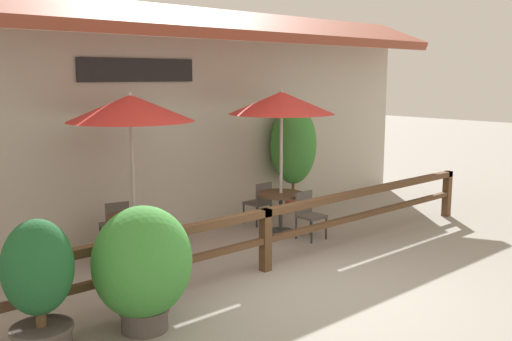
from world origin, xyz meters
The scene contains 14 objects.
ground_plane centered at (0.00, 0.00, 0.00)m, with size 60.00×60.00×0.00m, color gray.
building_facade centered at (0.00, 4.10, 2.16)m, with size 14.28×1.49×4.23m.
patio_railing centered at (0.00, 1.05, 0.70)m, with size 10.40×0.14×0.95m.
patio_umbrella_near centered at (-1.23, 2.75, 2.41)m, with size 1.94×1.94×2.65m.
dining_table_near centered at (-1.23, 2.75, 0.59)m, with size 0.86×0.86×0.75m.
chair_near_streetside centered at (-1.18, 2.04, 0.47)m, with size 0.46×0.46×0.85m.
chair_near_wallside centered at (-1.19, 3.47, 0.47)m, with size 0.49×0.49×0.85m.
patio_umbrella_middle centered at (1.69, 2.47, 2.41)m, with size 1.94×1.94×2.65m.
dining_table_middle centered at (1.69, 2.47, 0.59)m, with size 0.86×0.86×0.75m.
chair_middle_streetside centered at (1.75, 1.81, 0.47)m, with size 0.42×0.42×0.85m.
chair_middle_wallside centered at (1.74, 3.12, 0.47)m, with size 0.43×0.43×0.85m.
potted_plant_entrance_palm centered at (-3.54, 0.61, 0.80)m, with size 0.73×0.66×1.48m.
potted_plant_tall_tropical centered at (-2.41, 0.48, 0.78)m, with size 1.16×1.05×1.46m.
potted_plant_small_flowering centered at (3.10, 3.55, 1.41)m, with size 1.04×0.94×2.30m.
Camera 1 is at (-5.56, -5.01, 2.90)m, focal length 40.00 mm.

